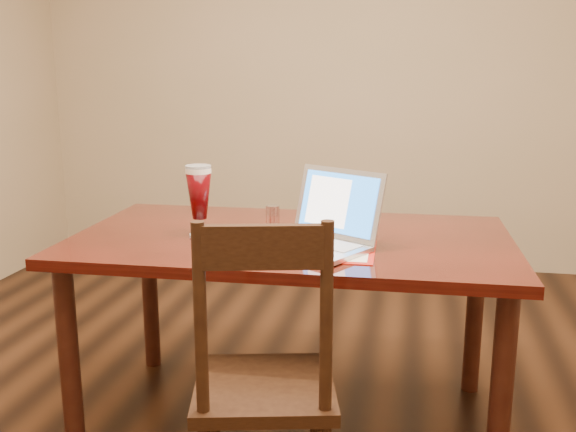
# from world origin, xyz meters

# --- Properties ---
(dining_table) EXTENTS (1.64, 0.95, 1.02)m
(dining_table) POSITION_xyz_m (-0.02, 0.29, 0.68)
(dining_table) COLOR #490F09
(dining_table) RESTS_ON ground
(dining_chair) EXTENTS (0.49, 0.48, 0.98)m
(dining_chair) POSITION_xyz_m (0.01, -0.30, 0.46)
(dining_chair) COLOR #311B0D
(dining_chair) RESTS_ON ground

